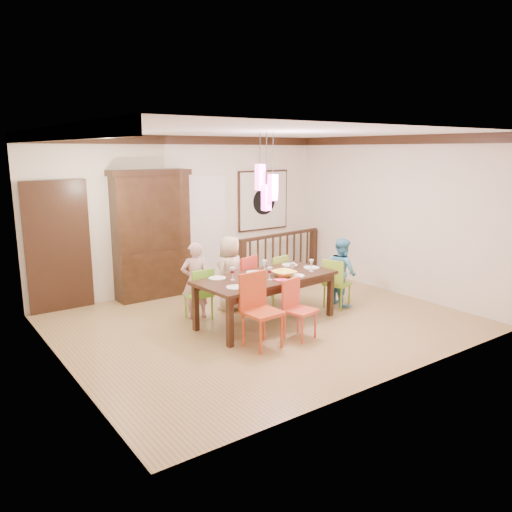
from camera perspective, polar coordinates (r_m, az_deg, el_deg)
floor at (r=7.91m, az=0.85°, el=-7.48°), size 6.00×6.00×0.00m
ceiling at (r=7.46m, az=0.92°, el=14.01°), size 6.00×6.00×0.00m
wall_back at (r=9.66m, az=-7.98°, el=4.83°), size 6.00×0.00×6.00m
wall_left at (r=6.28m, az=-21.73°, el=0.21°), size 0.00×5.00×5.00m
wall_right at (r=9.62m, az=15.47°, el=4.48°), size 0.00×5.00×5.00m
crown_molding at (r=7.46m, az=0.92°, el=13.40°), size 6.00×5.00×0.16m
panel_door at (r=8.83m, az=-21.66°, el=0.79°), size 1.04×0.07×2.24m
white_doorway at (r=9.85m, az=-6.02°, el=2.67°), size 0.97×0.05×2.22m
painting at (r=10.56m, az=0.83°, el=6.37°), size 1.25×0.06×1.25m
pendant_cluster at (r=7.43m, az=1.19°, el=7.89°), size 0.27×0.21×1.14m
dining_table at (r=7.67m, az=1.15°, el=-2.88°), size 2.27×1.18×0.75m
chair_far_left at (r=7.93m, az=-6.60°, el=-3.88°), size 0.38×0.38×0.84m
chair_far_mid at (r=8.37m, az=-1.83°, el=-2.58°), size 0.52×0.52×0.93m
chair_far_right at (r=8.74m, az=1.94°, el=-2.23°), size 0.45×0.45×0.85m
chair_near_left at (r=6.74m, az=0.74°, el=-5.77°), size 0.49×0.49×1.02m
chair_near_mid at (r=7.11m, az=5.11°, el=-5.67°), size 0.46×0.46×0.85m
chair_end_right at (r=8.58m, az=9.29°, el=-2.67°), size 0.49×0.49×0.85m
china_hutch at (r=9.17m, az=-11.82°, el=2.46°), size 1.46×0.46×2.30m
balustrade at (r=10.36m, az=2.77°, el=0.09°), size 2.19×0.32×0.96m
person_far_left at (r=7.95m, az=-6.97°, el=-2.81°), size 0.51×0.39×1.24m
person_far_mid at (r=8.34m, az=-2.97°, el=-1.98°), size 0.71×0.58×1.25m
person_end_right at (r=8.72m, az=9.78°, el=-1.78°), size 0.57×0.66×1.18m
serving_bowl at (r=7.63m, az=3.21°, el=-2.02°), size 0.35×0.35×0.08m
small_bowl at (r=7.50m, az=-0.08°, el=-2.33°), size 0.27×0.27×0.07m
cup_left at (r=7.17m, az=-1.15°, el=-2.93°), size 0.14×0.14×0.09m
cup_right at (r=8.16m, az=4.17°, el=-1.09°), size 0.10×0.10×0.09m
plate_far_left at (r=7.51m, az=-4.46°, el=-2.54°), size 0.26×0.26×0.01m
plate_far_mid at (r=7.83m, az=-0.18°, el=-1.89°), size 0.26×0.26×0.01m
plate_far_right at (r=8.37m, az=3.85°, el=-1.01°), size 0.26×0.26×0.01m
plate_near_left at (r=7.00m, az=-2.38°, el=-3.60°), size 0.26×0.26×0.01m
plate_near_mid at (r=7.66m, az=4.59°, el=-2.25°), size 0.26×0.26×0.01m
plate_end_right at (r=8.20m, az=6.35°, el=-1.33°), size 0.26×0.26×0.01m
wine_glass_a at (r=7.40m, az=-2.70°, el=-2.04°), size 0.08×0.08×0.19m
wine_glass_b at (r=7.88m, az=1.00°, el=-1.16°), size 0.08×0.08×0.19m
wine_glass_c at (r=7.40m, az=1.57°, el=-2.02°), size 0.08×0.08×0.19m
wine_glass_d at (r=7.96m, az=6.34°, el=-1.09°), size 0.08×0.08×0.19m
napkin at (r=7.41m, az=2.81°, el=-2.73°), size 0.18×0.14×0.01m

